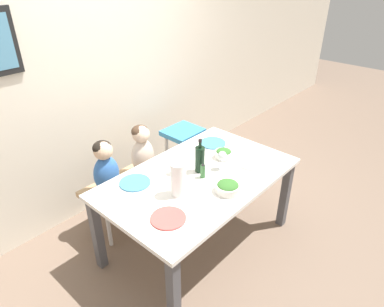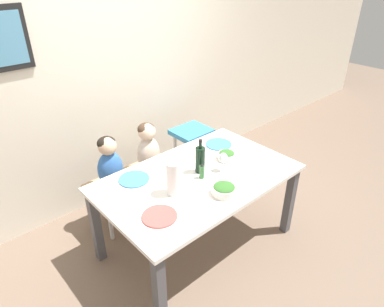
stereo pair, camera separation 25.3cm
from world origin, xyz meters
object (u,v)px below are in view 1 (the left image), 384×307
Objects in this scene: chair_far_center at (144,177)px; dinner_plate_front_right at (252,163)px; chair_far_left at (110,196)px; salad_bowl_small at (224,153)px; chair_right_highchair at (183,143)px; wine_glass_far at (177,161)px; wine_glass_near at (222,157)px; salad_bowl_large at (228,187)px; dinner_plate_back_right at (213,143)px; wine_bottle at (200,159)px; person_child_center at (142,148)px; person_child_left at (105,166)px; dinner_plate_front_left at (168,218)px; paper_towel_roll at (178,179)px; dinner_plate_back_left at (135,183)px.

dinner_plate_front_right is (0.44, -0.93, 0.35)m from chair_far_center.
salad_bowl_small reaches higher than chair_far_left.
wine_glass_far is at bearing -139.52° from chair_right_highchair.
salad_bowl_small is at bearing 33.01° from wine_glass_near.
salad_bowl_large reaches higher than dinner_plate_back_right.
wine_bottle is 1.89× the size of salad_bowl_small.
chair_far_left is 0.53m from person_child_center.
person_child_left is 1.26m from dinner_plate_front_right.
dinner_plate_front_right is at bearing -71.32° from salad_bowl_small.
dinner_plate_front_right is at bearing -1.26° from dinner_plate_front_left.
wine_bottle is 0.36m from salad_bowl_large.
dinner_plate_back_right is 1.00× the size of dinner_plate_front_right.
wine_glass_far is 0.67× the size of dinner_plate_front_right.
wine_bottle reaches higher than person_child_left.
chair_far_center is 1.11m from dinner_plate_front_left.
chair_right_highchair is (0.97, 0.00, 0.17)m from chair_far_left.
wine_glass_near is at bearing -114.28° from chair_right_highchair.
salad_bowl_small is (0.16, 0.10, -0.08)m from wine_glass_near.
wine_bottle is at bearing -85.77° from person_child_center.
person_child_center is at bearing 68.84° from paper_towel_roll.
chair_right_highchair is at bearing 82.89° from dinner_plate_front_right.
dinner_plate_front_left is 1.00× the size of dinner_plate_front_right.
wine_glass_near is 0.86× the size of salad_bowl_large.
chair_right_highchair is at bearing 82.85° from dinner_plate_back_right.
dinner_plate_front_left is (-0.55, -0.90, 0.35)m from chair_far_center.
dinner_plate_back_left reaches higher than chair_far_left.
person_child_left is 2.97× the size of wine_glass_near.
wine_glass_near reaches higher than salad_bowl_small.
paper_towel_roll reaches higher than dinner_plate_front_right.
chair_far_center is 0.65× the size of chair_right_highchair.
wine_glass_far is (0.31, -0.56, 0.13)m from person_child_left.
paper_towel_roll is at bearing -165.57° from wine_bottle.
wine_glass_far is at bearing -60.73° from person_child_left.
dinner_plate_front_left is at bearing -156.42° from dinner_plate_back_right.
salad_bowl_small reaches higher than dinner_plate_back_left.
person_child_center is 1.03m from dinner_plate_front_right.
dinner_plate_front_left and dinner_plate_front_right have the same top height.
chair_far_left is 2.81× the size of wine_glass_far.
wine_bottle is 0.32m from salad_bowl_small.
paper_towel_roll reaches higher than wine_glass_near.
wine_glass_far is (0.31, -0.56, 0.46)m from chair_far_left.
person_child_left reaches higher than dinner_plate_front_left.
person_child_center is at bearing 115.30° from dinner_plate_front_right.
paper_towel_roll is at bearing -81.15° from chair_far_left.
person_child_center is 2.97× the size of wine_glass_near.
wine_bottle is at bearing 77.45° from salad_bowl_large.
wine_bottle is 0.48m from dinner_plate_front_right.
dinner_plate_front_left is at bearing -98.33° from chair_far_left.
salad_bowl_small is (0.36, -0.68, 0.38)m from chair_far_center.
person_child_center is at bearing 0.00° from person_child_left.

